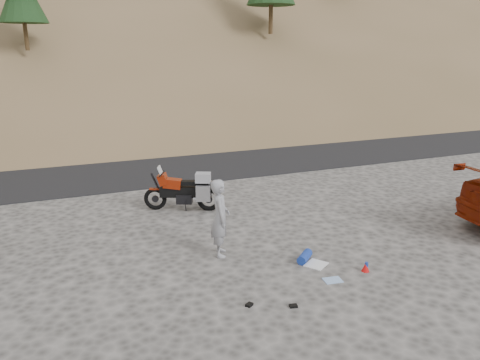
# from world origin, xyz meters

# --- Properties ---
(ground) EXTENTS (140.00, 140.00, 0.00)m
(ground) POSITION_xyz_m (0.00, 0.00, 0.00)
(ground) COLOR #43413E
(ground) RESTS_ON ground
(road) EXTENTS (120.00, 7.00, 0.05)m
(road) POSITION_xyz_m (0.00, 9.00, 0.00)
(road) COLOR black
(road) RESTS_ON ground
(motorcycle) EXTENTS (1.98, 1.09, 1.26)m
(motorcycle) POSITION_xyz_m (-0.23, 3.14, 0.54)
(motorcycle) COLOR black
(motorcycle) RESTS_ON ground
(man) EXTENTS (0.55, 0.70, 1.67)m
(man) POSITION_xyz_m (-0.34, 0.07, 0.00)
(man) COLOR #949499
(man) RESTS_ON ground
(gear_white_cloth) EXTENTS (0.57, 0.56, 0.01)m
(gear_white_cloth) POSITION_xyz_m (1.30, -1.14, 0.01)
(gear_white_cloth) COLOR white
(gear_white_cloth) RESTS_ON ground
(gear_blue_mat) EXTENTS (0.48, 0.46, 0.19)m
(gear_blue_mat) POSITION_xyz_m (1.17, -0.90, 0.10)
(gear_blue_mat) COLOR #19369A
(gear_blue_mat) RESTS_ON ground
(gear_bottle) EXTENTS (0.09, 0.09, 0.19)m
(gear_bottle) POSITION_xyz_m (2.07, -1.77, 0.09)
(gear_bottle) COLOR #19369A
(gear_bottle) RESTS_ON ground
(gear_funnel) EXTENTS (0.17, 0.17, 0.20)m
(gear_funnel) POSITION_xyz_m (2.06, -1.77, 0.10)
(gear_funnel) COLOR red
(gear_funnel) RESTS_ON ground
(gear_glove_a) EXTENTS (0.15, 0.12, 0.04)m
(gear_glove_a) POSITION_xyz_m (0.09, -2.40, 0.02)
(gear_glove_a) COLOR black
(gear_glove_a) RESTS_ON ground
(gear_glove_b) EXTENTS (0.16, 0.15, 0.04)m
(gear_glove_b) POSITION_xyz_m (-0.60, -2.08, 0.02)
(gear_glove_b) COLOR black
(gear_glove_b) RESTS_ON ground
(gear_blue_cloth) EXTENTS (0.38, 0.30, 0.01)m
(gear_blue_cloth) POSITION_xyz_m (1.24, -1.85, 0.01)
(gear_blue_cloth) COLOR #97BAE9
(gear_blue_cloth) RESTS_ON ground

